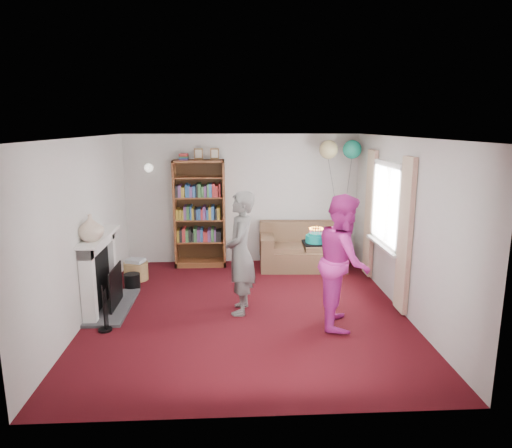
{
  "coord_description": "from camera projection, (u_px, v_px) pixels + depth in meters",
  "views": [
    {
      "loc": [
        -0.21,
        -6.27,
        2.67
      ],
      "look_at": [
        0.16,
        0.6,
        1.17
      ],
      "focal_mm": 32.0,
      "sensor_mm": 36.0,
      "label": 1
    }
  ],
  "objects": [
    {
      "name": "wall_right",
      "position": [
        404.0,
        226.0,
        6.55
      ],
      "size": [
        0.02,
        5.0,
        2.5
      ],
      "primitive_type": "cube",
      "color": "silver",
      "rests_on": "ground"
    },
    {
      "name": "mantel_vase",
      "position": [
        91.0,
        228.0,
        6.16
      ],
      "size": [
        0.45,
        0.45,
        0.36
      ],
      "primitive_type": "imported",
      "rotation": [
        0.0,
        0.0,
        -0.38
      ],
      "color": "beige",
      "rests_on": "fireplace"
    },
    {
      "name": "fireplace",
      "position": [
        104.0,
        275.0,
        6.66
      ],
      "size": [
        0.55,
        1.8,
        1.12
      ],
      "color": "#3F3F42",
      "rests_on": "ground"
    },
    {
      "name": "wall_left",
      "position": [
        84.0,
        229.0,
        6.31
      ],
      "size": [
        0.02,
        5.0,
        2.5
      ],
      "primitive_type": "cube",
      "color": "silver",
      "rests_on": "ground"
    },
    {
      "name": "sofa",
      "position": [
        302.0,
        250.0,
        8.7
      ],
      "size": [
        1.6,
        0.85,
        0.85
      ],
      "rotation": [
        0.0,
        0.0,
        -0.05
      ],
      "color": "brown",
      "rests_on": "ground"
    },
    {
      "name": "ceiling",
      "position": [
        246.0,
        137.0,
        6.16
      ],
      "size": [
        4.5,
        5.0,
        0.01
      ],
      "primitive_type": "cube",
      "color": "white",
      "rests_on": "wall_back"
    },
    {
      "name": "wall_sconce",
      "position": [
        149.0,
        168.0,
        8.51
      ],
      "size": [
        0.16,
        0.23,
        0.16
      ],
      "color": "gold",
      "rests_on": "ground"
    },
    {
      "name": "wicker_basket",
      "position": [
        136.0,
        270.0,
        7.99
      ],
      "size": [
        0.42,
        0.42,
        0.37
      ],
      "rotation": [
        0.0,
        0.0,
        -0.34
      ],
      "color": "#977246",
      "rests_on": "ground"
    },
    {
      "name": "birthday_cake",
      "position": [
        316.0,
        239.0,
        6.3
      ],
      "size": [
        0.35,
        0.35,
        0.22
      ],
      "rotation": [
        0.0,
        0.0,
        0.03
      ],
      "color": "black",
      "rests_on": "ground"
    },
    {
      "name": "wall_back",
      "position": [
        242.0,
        199.0,
        8.88
      ],
      "size": [
        4.5,
        0.02,
        2.5
      ],
      "primitive_type": "cube",
      "color": "silver",
      "rests_on": "ground"
    },
    {
      "name": "balloons",
      "position": [
        340.0,
        150.0,
        8.41
      ],
      "size": [
        0.79,
        0.53,
        1.75
      ],
      "color": "#3F3F3F",
      "rests_on": "ground"
    },
    {
      "name": "bookcase",
      "position": [
        200.0,
        215.0,
        8.69
      ],
      "size": [
        0.96,
        0.42,
        2.24
      ],
      "color": "#472B14",
      "rests_on": "ground"
    },
    {
      "name": "person_striped",
      "position": [
        241.0,
        253.0,
        6.47
      ],
      "size": [
        0.48,
        0.68,
        1.77
      ],
      "primitive_type": "imported",
      "rotation": [
        0.0,
        0.0,
        -1.67
      ],
      "color": "black",
      "rests_on": "ground"
    },
    {
      "name": "ground",
      "position": [
        247.0,
        310.0,
        6.7
      ],
      "size": [
        5.0,
        5.0,
        0.0
      ],
      "primitive_type": "plane",
      "color": "black",
      "rests_on": "ground"
    },
    {
      "name": "window_bay",
      "position": [
        386.0,
        220.0,
        7.14
      ],
      "size": [
        0.14,
        2.02,
        2.2
      ],
      "color": "white",
      "rests_on": "ground"
    },
    {
      "name": "person_magenta",
      "position": [
        343.0,
        261.0,
        6.06
      ],
      "size": [
        0.82,
        0.98,
        1.79
      ],
      "primitive_type": "imported",
      "rotation": [
        0.0,
        0.0,
        1.39
      ],
      "color": "#C1268E",
      "rests_on": "ground"
    }
  ]
}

